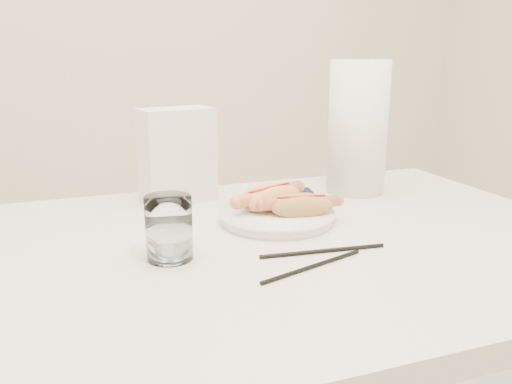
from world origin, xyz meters
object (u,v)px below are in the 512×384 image
object	(u,v)px
hotdog_right	(301,206)
paper_towel_roll	(358,127)
water_glass	(169,228)
plate	(277,217)
table	(272,270)
napkin_box	(177,155)
hotdog_left	(269,198)

from	to	relation	value
hotdog_right	paper_towel_roll	bearing A→B (deg)	47.44
water_glass	paper_towel_roll	world-z (taller)	paper_towel_roll
plate	hotdog_right	world-z (taller)	hotdog_right
table	paper_towel_roll	bearing A→B (deg)	37.72
plate	table	bearing A→B (deg)	-116.82
water_glass	napkin_box	bearing A→B (deg)	76.37
table	hotdog_left	world-z (taller)	hotdog_left
plate	hotdog_right	bearing A→B (deg)	-38.80
hotdog_left	napkin_box	bearing A→B (deg)	104.78
hotdog_left	hotdog_right	xyz separation A→B (m)	(0.04, -0.06, -0.00)
plate	hotdog_left	xyz separation A→B (m)	(-0.00, 0.03, 0.03)
hotdog_left	water_glass	distance (m)	0.27
water_glass	table	bearing A→B (deg)	8.90
hotdog_right	napkin_box	world-z (taller)	napkin_box
table	water_glass	xyz separation A→B (m)	(-0.19, -0.03, 0.11)
water_glass	hotdog_right	bearing A→B (deg)	17.40
plate	napkin_box	size ratio (longest dim) A/B	1.06
plate	napkin_box	distance (m)	0.28
table	paper_towel_roll	xyz separation A→B (m)	(0.31, 0.24, 0.21)
table	napkin_box	distance (m)	0.36
hotdog_left	table	bearing A→B (deg)	-132.80
plate	water_glass	size ratio (longest dim) A/B	2.11
hotdog_right	water_glass	bearing A→B (deg)	-154.00
plate	hotdog_right	distance (m)	0.06
table	napkin_box	size ratio (longest dim) A/B	5.84
plate	water_glass	xyz separation A→B (m)	(-0.23, -0.11, 0.04)
hotdog_left	hotdog_right	world-z (taller)	hotdog_left
hotdog_left	paper_towel_roll	distance (m)	0.31
table	hotdog_right	bearing A→B (deg)	34.30
hotdog_left	water_glass	bearing A→B (deg)	-171.40
hotdog_right	paper_towel_roll	world-z (taller)	paper_towel_roll
hotdog_left	napkin_box	xyz separation A→B (m)	(-0.15, 0.18, 0.06)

